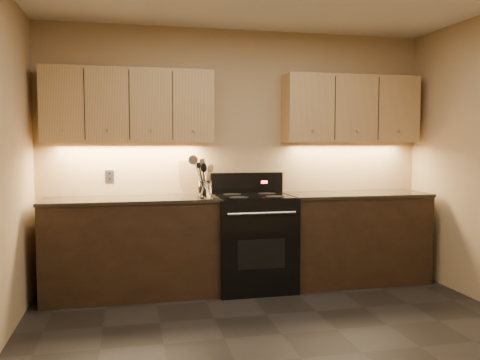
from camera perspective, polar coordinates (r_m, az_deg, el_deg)
The scene contains 15 objects.
floor at distance 3.64m, azimuth 6.89°, elevation -19.26°, with size 4.00×4.00×0.00m, color black.
wall_back at distance 5.27m, azimuth -0.19°, elevation 2.59°, with size 4.00×0.04×2.60m, color tan.
counter_left at distance 4.95m, azimuth -12.08°, elevation -7.34°, with size 1.62×0.62×0.93m.
counter_right at distance 5.46m, azimuth 12.77°, elevation -6.28°, with size 1.46×0.62×0.93m.
stove at distance 5.07m, azimuth 1.47°, elevation -6.82°, with size 0.76×0.68×1.14m.
upper_cab_left at distance 5.01m, azimuth -12.33°, elevation 8.13°, with size 1.60×0.30×0.70m, color tan.
upper_cab_right at distance 5.51m, azimuth 12.33°, elevation 7.76°, with size 1.44×0.30×0.70m, color tan.
outlet_plate at distance 5.16m, azimuth -14.44°, elevation 0.42°, with size 0.09×0.01×0.12m, color #B2B5BA.
utensil_crock at distance 4.78m, azimuth -3.99°, elevation -1.12°, with size 0.15×0.15×0.16m.
cutting_board at distance 5.17m, azimuth -5.32°, elevation 0.35°, with size 0.28×0.02×0.35m, color tan.
wooden_spoon at distance 4.74m, azimuth -4.43°, elevation 0.00°, with size 0.06×0.06×0.31m, color tan, non-canonical shape.
black_spoon at distance 4.79m, azimuth -4.03°, elevation -0.01°, with size 0.06×0.06×0.30m, color black, non-canonical shape.
black_turner at distance 4.74m, azimuth -3.85°, elevation 0.17°, with size 0.08×0.08×0.34m, color black, non-canonical shape.
steel_spatula at distance 4.79m, azimuth -3.59°, elevation 0.37°, with size 0.08×0.08×0.37m, color silver, non-canonical shape.
steel_skimmer at distance 4.75m, azimuth -3.59°, elevation 0.51°, with size 0.09×0.09×0.39m, color silver, non-canonical shape.
Camera 1 is at (-1.12, -3.15, 1.45)m, focal length 38.00 mm.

